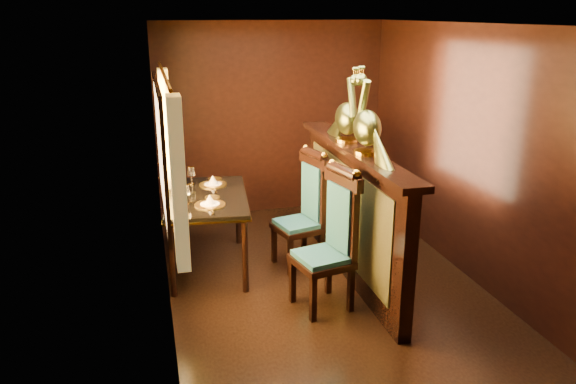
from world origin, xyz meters
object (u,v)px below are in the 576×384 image
(chair_right, at_px, (307,205))
(peacock_right, at_px, (348,104))
(peacock_left, at_px, (368,112))
(chair_left, at_px, (334,234))
(dining_table, at_px, (207,202))

(chair_right, height_order, peacock_right, peacock_right)
(chair_right, height_order, peacock_left, peacock_left)
(chair_left, relative_size, chair_right, 1.05)
(dining_table, height_order, peacock_left, peacock_left)
(dining_table, xyz_separation_m, peacock_right, (1.38, -0.35, 1.01))
(chair_right, xyz_separation_m, peacock_left, (0.34, -0.71, 1.09))
(peacock_right, bearing_deg, dining_table, 165.72)
(chair_left, bearing_deg, dining_table, 120.67)
(dining_table, bearing_deg, chair_left, -40.23)
(peacock_right, bearing_deg, chair_left, -116.30)
(dining_table, relative_size, chair_left, 1.08)
(chair_left, xyz_separation_m, chair_right, (0.01, 0.91, -0.04))
(dining_table, relative_size, peacock_right, 1.92)
(chair_right, bearing_deg, peacock_left, -77.87)
(chair_left, distance_m, peacock_right, 1.32)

